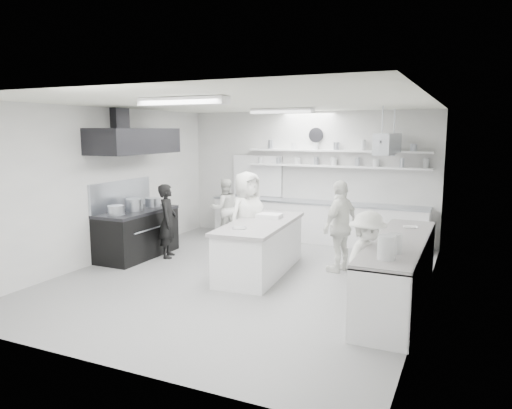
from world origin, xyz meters
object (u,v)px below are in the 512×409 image
at_px(cook_stove, 168,221).
at_px(cook_back, 225,208).
at_px(back_counter, 315,222).
at_px(right_counter, 398,273).
at_px(stove, 137,235).
at_px(prep_island, 260,249).

xyz_separation_m(cook_stove, cook_back, (0.20, 2.05, -0.03)).
distance_m(back_counter, right_counter, 4.13).
bearing_deg(cook_back, stove, 28.03).
relative_size(back_counter, prep_island, 2.08).
xyz_separation_m(right_counter, cook_stove, (-4.65, 0.82, 0.28)).
bearing_deg(prep_island, cook_back, 126.01).
bearing_deg(stove, cook_back, 70.59).
height_order(stove, right_counter, right_counter).
bearing_deg(back_counter, stove, -136.01).
relative_size(stove, cook_back, 1.26).
bearing_deg(cook_back, right_counter, 104.53).
xyz_separation_m(stove, cook_back, (0.80, 2.28, 0.26)).
distance_m(stove, prep_island, 2.74).
relative_size(stove, back_counter, 0.36).
distance_m(prep_island, cook_stove, 2.17).
xyz_separation_m(prep_island, cook_stove, (-2.14, 0.20, 0.30)).
height_order(stove, prep_island, stove).
xyz_separation_m(back_counter, prep_island, (-0.16, -2.78, -0.02)).
height_order(stove, back_counter, back_counter).
bearing_deg(cook_stove, prep_island, -119.98).
distance_m(stove, right_counter, 5.28).
xyz_separation_m(stove, cook_stove, (0.60, 0.22, 0.30)).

